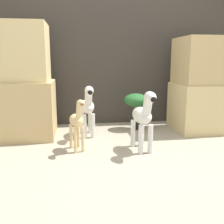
{
  "coord_description": "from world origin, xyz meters",
  "views": [
    {
      "loc": [
        -0.51,
        -2.18,
        0.91
      ],
      "look_at": [
        -0.11,
        0.65,
        0.34
      ],
      "focal_mm": 42.0,
      "sensor_mm": 36.0,
      "label": 1
    }
  ],
  "objects_px": {
    "zebra_left": "(87,107)",
    "giraffe_figurine": "(77,121)",
    "potted_palm_front": "(136,102)",
    "zebra_right": "(143,116)"
  },
  "relations": [
    {
      "from": "giraffe_figurine",
      "to": "zebra_left",
      "type": "bearing_deg",
      "value": 75.48
    },
    {
      "from": "zebra_right",
      "to": "zebra_left",
      "type": "relative_size",
      "value": 1.0
    },
    {
      "from": "zebra_right",
      "to": "potted_palm_front",
      "type": "height_order",
      "value": "zebra_right"
    },
    {
      "from": "zebra_right",
      "to": "giraffe_figurine",
      "type": "height_order",
      "value": "zebra_right"
    },
    {
      "from": "zebra_left",
      "to": "potted_palm_front",
      "type": "height_order",
      "value": "zebra_left"
    },
    {
      "from": "zebra_right",
      "to": "zebra_left",
      "type": "distance_m",
      "value": 0.8
    },
    {
      "from": "giraffe_figurine",
      "to": "potted_palm_front",
      "type": "xyz_separation_m",
      "value": [
        0.78,
        0.76,
        0.05
      ]
    },
    {
      "from": "giraffe_figurine",
      "to": "potted_palm_front",
      "type": "relative_size",
      "value": 1.14
    },
    {
      "from": "zebra_left",
      "to": "giraffe_figurine",
      "type": "xyz_separation_m",
      "value": [
        -0.13,
        -0.5,
        -0.06
      ]
    },
    {
      "from": "giraffe_figurine",
      "to": "potted_palm_front",
      "type": "height_order",
      "value": "giraffe_figurine"
    }
  ]
}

